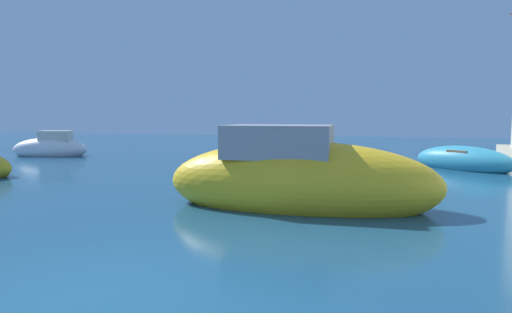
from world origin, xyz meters
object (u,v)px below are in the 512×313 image
Objects in this scene: moored_boat_1 at (283,160)px; moored_boat_4 at (51,148)px; moored_boat_0 at (298,180)px; moored_boat_5 at (463,161)px.

moored_boat_1 is 1.02× the size of moored_boat_4.
moored_boat_4 is (-14.17, 9.28, -0.22)m from moored_boat_0.
moored_boat_0 reaches higher than moored_boat_4.
moored_boat_0 is 1.54× the size of moored_boat_1.
moored_boat_1 is at bearing 147.44° from moored_boat_4.
moored_boat_0 reaches higher than moored_boat_1.
moored_boat_1 reaches higher than moored_boat_4.
moored_boat_5 is at bearing 58.65° from moored_boat_0.
moored_boat_4 is at bearing -140.92° from moored_boat_5.
moored_boat_0 is at bearing 129.46° from moored_boat_4.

